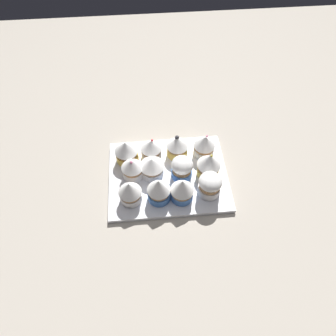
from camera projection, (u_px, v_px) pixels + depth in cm
name	position (u px, v px, depth cm)	size (l,w,h in cm)	color
ground_plane	(168.00, 180.00, 84.82)	(180.00, 180.00, 3.00)	#B2A899
baking_tray	(168.00, 176.00, 83.12)	(32.24, 25.44, 1.20)	silver
cupcake_0	(204.00, 146.00, 83.94)	(6.02, 6.02, 7.44)	white
cupcake_1	(177.00, 146.00, 84.07)	(6.18, 6.18, 7.10)	#EFC651
cupcake_2	(151.00, 149.00, 83.52)	(5.93, 5.93, 6.91)	white
cupcake_3	(126.00, 151.00, 82.67)	(6.44, 6.44, 7.30)	#EFC651
cupcake_4	(209.00, 165.00, 79.48)	(6.37, 6.37, 8.15)	#EFC651
cupcake_5	(182.00, 168.00, 79.77)	(5.80, 5.80, 6.75)	#477AC6
cupcake_6	(152.00, 166.00, 80.06)	(6.62, 6.62, 6.45)	white
cupcake_7	(132.00, 168.00, 79.70)	(5.82, 5.82, 6.95)	white
cupcake_8	(210.00, 185.00, 76.64)	(6.00, 6.00, 6.67)	white
cupcake_9	(182.00, 189.00, 75.36)	(6.03, 6.03, 7.39)	#477AC6
cupcake_10	(159.00, 190.00, 75.14)	(5.93, 5.93, 7.76)	#477AC6
cupcake_11	(130.00, 192.00, 75.05)	(5.90, 5.90, 7.19)	white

